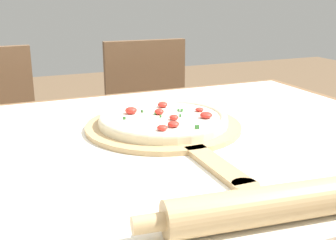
% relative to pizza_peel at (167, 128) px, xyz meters
% --- Properties ---
extents(dining_table, '(1.38, 1.02, 0.76)m').
position_rel_pizza_peel_xyz_m(dining_table, '(-0.04, -0.06, -0.11)').
color(dining_table, brown).
rests_on(dining_table, ground_plane).
extents(towel_cloth, '(1.30, 0.94, 0.00)m').
position_rel_pizza_peel_xyz_m(towel_cloth, '(-0.04, -0.06, -0.01)').
color(towel_cloth, white).
rests_on(towel_cloth, dining_table).
extents(pizza_peel, '(0.39, 0.60, 0.01)m').
position_rel_pizza_peel_xyz_m(pizza_peel, '(0.00, 0.00, 0.00)').
color(pizza_peel, tan).
rests_on(pizza_peel, towel_cloth).
extents(pizza, '(0.32, 0.32, 0.04)m').
position_rel_pizza_peel_xyz_m(pizza, '(0.00, 0.02, 0.02)').
color(pizza, beige).
rests_on(pizza, pizza_peel).
extents(rolling_pin, '(0.43, 0.10, 0.06)m').
position_rel_pizza_peel_xyz_m(rolling_pin, '(-0.02, -0.46, 0.02)').
color(rolling_pin, tan).
rests_on(rolling_pin, towel_cloth).
extents(chair_right, '(0.41, 0.41, 0.88)m').
position_rel_pizza_peel_xyz_m(chair_right, '(0.26, 0.80, -0.26)').
color(chair_right, brown).
rests_on(chair_right, ground_plane).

